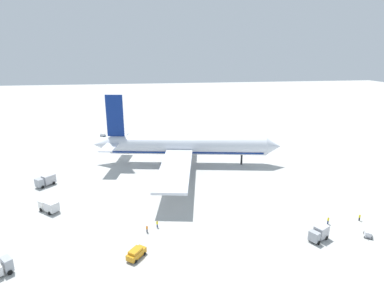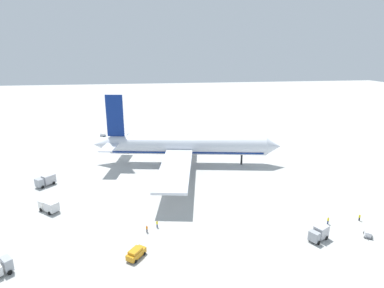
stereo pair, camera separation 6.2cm
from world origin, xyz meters
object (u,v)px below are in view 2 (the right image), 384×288
at_px(service_van, 136,253).
at_px(ground_worker_0, 359,217).
at_px(traffic_cone_2, 105,146).
at_px(ground_worker_3, 157,224).
at_px(ground_worker_2, 147,229).
at_px(service_truck_1, 319,233).
at_px(airliner, 184,146).
at_px(baggage_cart_0, 368,233).
at_px(service_truck_3, 46,180).
at_px(traffic_cone_0, 132,136).
at_px(traffic_cone_1, 172,135).
at_px(ground_worker_1, 328,221).
at_px(service_truck_0, 49,206).
at_px(baggage_cart_1, 103,135).

relative_size(service_van, ground_worker_0, 2.71).
bearing_deg(traffic_cone_2, ground_worker_3, -74.73).
bearing_deg(ground_worker_2, service_truck_1, -13.29).
bearing_deg(airliner, baggage_cart_0, -57.42).
relative_size(service_van, ground_worker_3, 2.62).
bearing_deg(ground_worker_0, service_van, -173.31).
xyz_separation_m(baggage_cart_0, traffic_cone_2, (-64.45, 79.78, -0.45)).
height_order(airliner, ground_worker_3, airliner).
height_order(ground_worker_2, ground_worker_3, ground_worker_3).
relative_size(service_truck_3, baggage_cart_0, 1.90).
bearing_deg(ground_worker_2, traffic_cone_0, 93.59).
relative_size(service_van, traffic_cone_2, 8.23).
bearing_deg(service_truck_1, airliner, 113.13).
xyz_separation_m(service_truck_3, traffic_cone_1, (43.53, 53.99, -1.41)).
distance_m(ground_worker_2, ground_worker_3, 2.95).
height_order(traffic_cone_1, traffic_cone_2, same).
xyz_separation_m(airliner, service_truck_3, (-43.93, -12.82, -5.02)).
bearing_deg(traffic_cone_0, baggage_cart_0, -60.63).
bearing_deg(ground_worker_0, ground_worker_1, -178.06).
bearing_deg(ground_worker_1, ground_worker_3, 173.23).
height_order(ground_worker_2, traffic_cone_2, ground_worker_2).
distance_m(service_truck_0, ground_worker_2, 27.88).
height_order(service_truck_0, ground_worker_0, service_truck_0).
bearing_deg(service_truck_1, service_truck_3, 149.18).
bearing_deg(ground_worker_3, traffic_cone_2, 105.27).
relative_size(airliner, traffic_cone_1, 139.50).
bearing_deg(airliner, ground_worker_2, -108.02).
xyz_separation_m(service_truck_0, ground_worker_1, (66.51, -16.64, -0.67)).
height_order(ground_worker_2, traffic_cone_0, ground_worker_2).
relative_size(service_truck_0, ground_worker_1, 3.21).
relative_size(ground_worker_0, ground_worker_3, 0.97).
bearing_deg(service_truck_0, traffic_cone_0, 75.30).
distance_m(ground_worker_1, traffic_cone_0, 100.70).
height_order(baggage_cart_0, ground_worker_0, ground_worker_0).
xyz_separation_m(service_truck_1, ground_worker_2, (-36.61, 8.65, -0.74)).
bearing_deg(ground_worker_0, service_truck_0, 167.67).
bearing_deg(ground_worker_2, ground_worker_3, 36.33).
bearing_deg(ground_worker_2, traffic_cone_2, 103.10).
distance_m(service_truck_1, ground_worker_0, 15.20).
bearing_deg(ground_worker_0, baggage_cart_1, 127.63).
xyz_separation_m(ground_worker_1, traffic_cone_2, (-58.66, 73.66, -0.63)).
bearing_deg(traffic_cone_2, ground_worker_2, -76.90).
xyz_separation_m(traffic_cone_1, traffic_cone_2, (-30.27, -14.23, 0.00)).
xyz_separation_m(service_van, traffic_cone_2, (-14.18, 79.58, -0.76)).
bearing_deg(ground_worker_0, airliner, 128.05).
relative_size(baggage_cart_0, baggage_cart_1, 1.01).
distance_m(baggage_cart_0, ground_worker_0, 6.90).
bearing_deg(traffic_cone_2, ground_worker_0, -47.59).
distance_m(service_truck_0, traffic_cone_1, 80.81).
bearing_deg(service_truck_0, ground_worker_2, -29.35).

